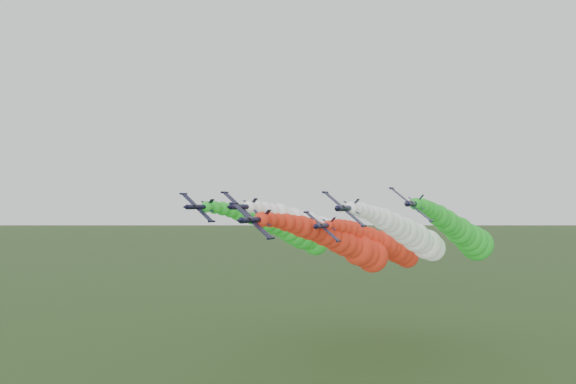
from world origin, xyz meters
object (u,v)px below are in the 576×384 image
jet_outer_left (290,231)px  jet_outer_right (463,234)px  jet_lead (348,246)px  jet_inner_left (330,233)px  jet_inner_right (411,235)px  jet_trail (386,245)px

jet_outer_left → jet_outer_right: 45.76m
jet_lead → jet_inner_left: size_ratio=1.00×
jet_inner_right → jet_outer_left: 35.99m
jet_lead → jet_trail: 22.85m
jet_outer_right → jet_inner_left: bearing=-169.0°
jet_outer_left → jet_inner_right: bearing=-13.3°
jet_inner_left → jet_outer_left: (-13.71, 5.47, 0.08)m
jet_inner_left → jet_trail: bearing=45.2°
jet_inner_left → jet_inner_right: size_ratio=1.01×
jet_lead → jet_trail: (3.60, 22.53, -1.32)m
jet_trail → jet_inner_right: bearing=-56.4°
jet_outer_right → jet_inner_right: bearing=-139.8°
jet_lead → jet_trail: bearing=80.9°
jet_lead → jet_trail: jet_lead is taller
jet_outer_right → jet_outer_left: bearing=-179.0°
jet_inner_right → jet_outer_right: jet_outer_right is taller
jet_lead → jet_inner_left: jet_inner_left is taller
jet_lead → jet_outer_left: bearing=143.2°
jet_inner_left → jet_outer_right: size_ratio=0.99×
jet_inner_right → jet_outer_right: (10.74, 9.07, 0.18)m
jet_lead → jet_outer_left: (-21.75, 16.26, 2.29)m
jet_inner_right → jet_outer_right: 14.06m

